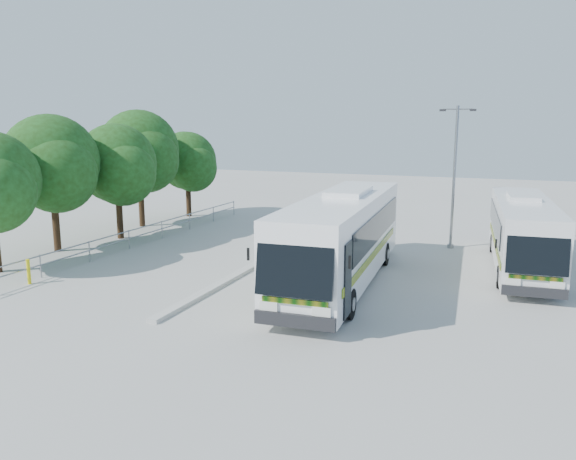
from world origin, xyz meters
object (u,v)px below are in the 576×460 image
at_px(tree_far_b, 52,162).
at_px(lamppost, 454,171).
at_px(tree_far_d, 140,150).
at_px(bollard, 29,272).
at_px(tree_far_c, 118,164).
at_px(coach_main, 342,237).
at_px(tree_far_e, 188,161).
at_px(coach_adjacent, 523,232).

bearing_deg(tree_far_b, lamppost, 23.99).
height_order(tree_far_d, bollard, tree_far_d).
distance_m(tree_far_c, coach_main, 15.09).
relative_size(tree_far_c, tree_far_e, 1.10).
xyz_separation_m(tree_far_d, bollard, (3.61, -12.73, -4.29)).
relative_size(tree_far_b, tree_far_c, 1.07).
xyz_separation_m(tree_far_b, bollard, (3.32, -5.13, -4.05)).
height_order(tree_far_e, coach_main, tree_far_e).
height_order(tree_far_b, coach_adjacent, tree_far_b).
height_order(tree_far_c, coach_adjacent, tree_far_c).
distance_m(tree_far_e, coach_main, 19.43).
xyz_separation_m(coach_main, bollard, (-11.87, -4.80, -1.44)).
bearing_deg(bollard, coach_main, 22.02).
distance_m(tree_far_d, coach_adjacent, 22.70).
relative_size(tree_far_c, tree_far_d, 0.88).
bearing_deg(coach_main, lamppost, 64.92).
relative_size(tree_far_b, tree_far_d, 0.95).
relative_size(tree_far_c, lamppost, 0.88).
xyz_separation_m(coach_main, coach_adjacent, (6.85, 5.31, -0.26)).
relative_size(tree_far_e, bollard, 5.68).
bearing_deg(coach_adjacent, tree_far_b, -171.54).
xyz_separation_m(tree_far_c, bollard, (2.42, -9.03, -3.74)).
bearing_deg(tree_far_d, coach_main, -27.11).
height_order(coach_main, coach_adjacent, coach_main).
relative_size(tree_far_b, bollard, 6.68).
height_order(coach_adjacent, lamppost, lamppost).
bearing_deg(tree_far_c, coach_main, -16.48).
bearing_deg(tree_far_c, bollard, -74.99).
relative_size(lamppost, bollard, 7.07).
xyz_separation_m(coach_main, lamppost, (3.46, 8.63, 2.10)).
xyz_separation_m(lamppost, bollard, (-15.33, -13.43, -3.55)).
bearing_deg(coach_main, bollard, -161.22).
relative_size(coach_adjacent, bollard, 10.86).
xyz_separation_m(tree_far_c, lamppost, (17.76, 4.40, -0.19)).
distance_m(tree_far_c, tree_far_e, 8.22).
distance_m(tree_far_e, coach_adjacent, 22.90).
relative_size(tree_far_e, coach_adjacent, 0.52).
bearing_deg(tree_far_c, tree_far_b, -102.91).
height_order(tree_far_e, coach_adjacent, tree_far_e).
xyz_separation_m(tree_far_e, coach_main, (14.80, -12.43, -1.92)).
height_order(lamppost, bollard, lamppost).
distance_m(tree_far_b, lamppost, 20.42).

